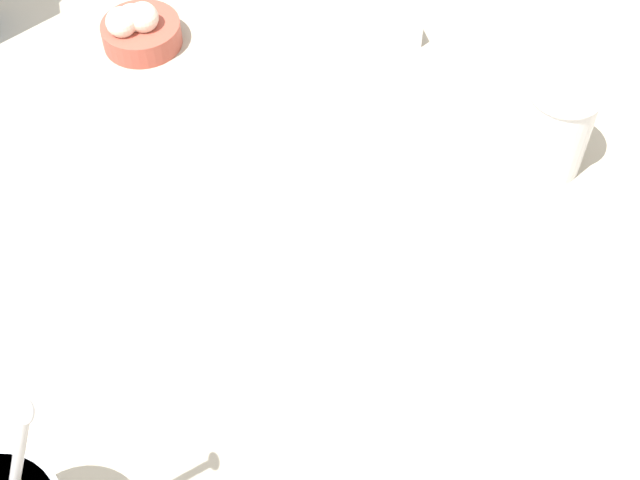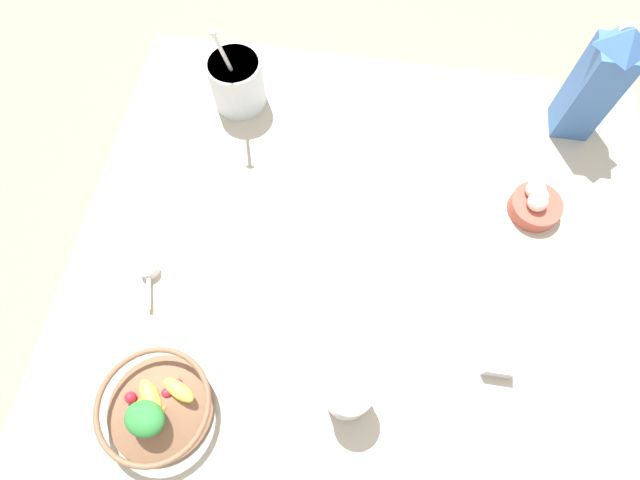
{
  "view_description": "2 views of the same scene",
  "coord_description": "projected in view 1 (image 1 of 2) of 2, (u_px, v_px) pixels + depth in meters",
  "views": [
    {
      "loc": [
        0.62,
        -0.22,
        0.81
      ],
      "look_at": [
        0.08,
        -0.08,
        0.09
      ],
      "focal_mm": 50.0,
      "sensor_mm": 36.0,
      "label": 1
    },
    {
      "loc": [
        0.03,
        0.32,
        0.96
      ],
      "look_at": [
        0.09,
        -0.05,
        0.11
      ],
      "focal_mm": 28.0,
      "sensor_mm": 36.0,
      "label": 2
    }
  ],
  "objects": [
    {
      "name": "countertop",
      "position": [
        372.0,
        209.0,
        1.03
      ],
      "size": [
        1.15,
        1.15,
        0.04
      ],
      "color": "#B2A893",
      "rests_on": "ground_plane"
    },
    {
      "name": "garlic_bowl",
      "position": [
        139.0,
        29.0,
        1.15
      ],
      "size": [
        0.1,
        0.1,
        0.07
      ],
      "color": "#B24C3D",
      "rests_on": "countertop"
    },
    {
      "name": "spice_jar",
      "position": [
        397.0,
        28.0,
        1.17
      ],
      "size": [
        0.05,
        0.05,
        0.04
      ],
      "color": "silver",
      "rests_on": "countertop"
    },
    {
      "name": "ground_plane",
      "position": [
        371.0,
        219.0,
        1.04
      ],
      "size": [
        6.0,
        6.0,
        0.0
      ],
      "primitive_type": "plane",
      "color": "gray"
    },
    {
      "name": "drinking_cup",
      "position": [
        556.0,
        126.0,
        1.0
      ],
      "size": [
        0.08,
        0.08,
        0.11
      ],
      "color": "white",
      "rests_on": "countertop"
    }
  ]
}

